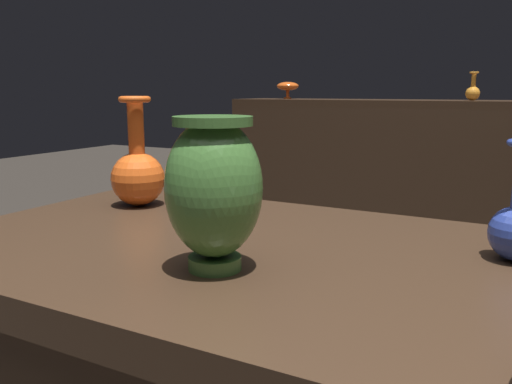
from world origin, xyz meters
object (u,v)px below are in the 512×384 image
at_px(vase_centerpiece, 214,188).
at_px(shelf_vase_far_left, 288,87).
at_px(vase_right_accent, 138,172).
at_px(shelf_vase_center, 473,91).

relative_size(vase_centerpiece, shelf_vase_far_left, 1.58).
distance_m(vase_right_accent, shelf_vase_center, 2.06).
distance_m(shelf_vase_far_left, shelf_vase_center, 1.04).
distance_m(vase_centerpiece, shelf_vase_far_left, 2.54).
height_order(shelf_vase_far_left, shelf_vase_center, shelf_vase_center).
bearing_deg(vase_right_accent, shelf_vase_center, 78.04).
bearing_deg(shelf_vase_far_left, vase_centerpiece, -67.29).
height_order(vase_centerpiece, vase_right_accent, vase_right_accent).
distance_m(vase_centerpiece, shelf_vase_center, 2.28).
relative_size(vase_right_accent, shelf_vase_center, 1.63).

